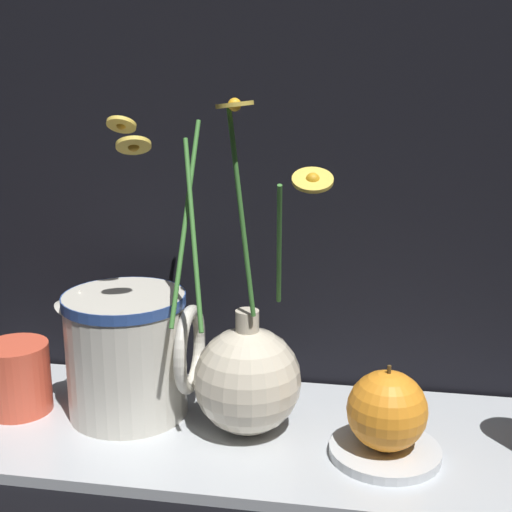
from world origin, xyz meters
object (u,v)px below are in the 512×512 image
object	(u,v)px
yellow_mug	(14,378)
orange_fruit	(387,410)
vase_with_flowers	(247,374)
ceramic_pitcher	(129,349)

from	to	relation	value
yellow_mug	orange_fruit	world-z (taller)	orange_fruit
vase_with_flowers	ceramic_pitcher	distance (m)	0.14
yellow_mug	orange_fruit	size ratio (longest dim) A/B	0.95
orange_fruit	vase_with_flowers	bearing A→B (deg)	168.39
vase_with_flowers	yellow_mug	size ratio (longest dim) A/B	4.21
vase_with_flowers	ceramic_pitcher	xyz separation A→B (m)	(-0.14, 0.02, 0.01)
vase_with_flowers	orange_fruit	distance (m)	0.15
vase_with_flowers	orange_fruit	xyz separation A→B (m)	(0.15, -0.03, -0.01)
orange_fruit	yellow_mug	bearing A→B (deg)	176.30
yellow_mug	ceramic_pitcher	size ratio (longest dim) A/B	0.52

